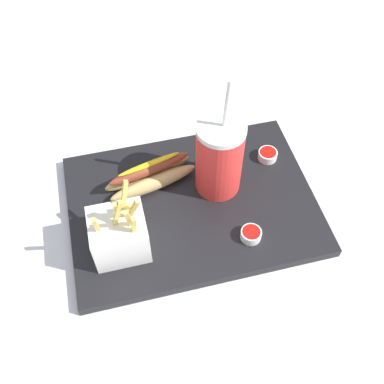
{
  "coord_description": "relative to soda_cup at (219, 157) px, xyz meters",
  "views": [
    {
      "loc": [
        -0.12,
        -0.48,
        0.72
      ],
      "look_at": [
        0.0,
        0.0,
        0.05
      ],
      "focal_mm": 42.32,
      "sensor_mm": 36.0,
      "label": 1
    }
  ],
  "objects": [
    {
      "name": "hot_dog_1",
      "position": [
        -0.12,
        0.03,
        -0.06
      ],
      "size": [
        0.19,
        0.09,
        0.06
      ],
      "color": "tan",
      "rests_on": "food_tray"
    },
    {
      "name": "ketchup_cup_1",
      "position": [
        0.03,
        -0.13,
        -0.07
      ],
      "size": [
        0.04,
        0.04,
        0.02
      ],
      "color": "white",
      "rests_on": "food_tray"
    },
    {
      "name": "food_tray",
      "position": [
        -0.06,
        -0.03,
        -0.09
      ],
      "size": [
        0.46,
        0.33,
        0.02
      ],
      "primitive_type": "cube",
      "color": "black",
      "rests_on": "ground_plane"
    },
    {
      "name": "fries_basket",
      "position": [
        -0.2,
        -0.1,
        -0.03
      ],
      "size": [
        0.09,
        0.09,
        0.15
      ],
      "color": "white",
      "rests_on": "food_tray"
    },
    {
      "name": "soda_cup",
      "position": [
        0.0,
        0.0,
        0.0
      ],
      "size": [
        0.09,
        0.09,
        0.26
      ],
      "color": "red",
      "rests_on": "food_tray"
    },
    {
      "name": "ground_plane",
      "position": [
        -0.06,
        -0.03,
        -0.11
      ],
      "size": [
        2.4,
        2.4,
        0.02
      ],
      "primitive_type": "cube",
      "color": "silver"
    },
    {
      "name": "ketchup_cup_2",
      "position": [
        0.12,
        0.04,
        -0.07
      ],
      "size": [
        0.04,
        0.04,
        0.02
      ],
      "color": "white",
      "rests_on": "food_tray"
    }
  ]
}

